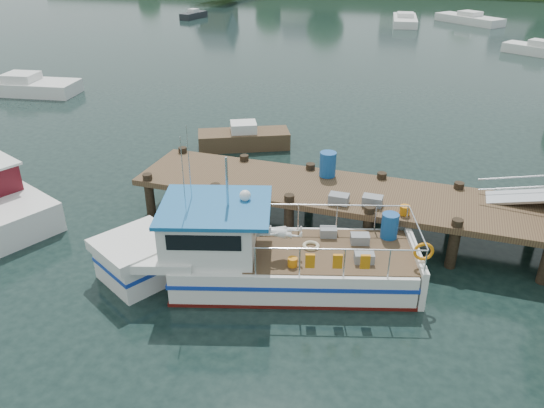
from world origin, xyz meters
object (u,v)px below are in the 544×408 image
(moored_rowboat, at_px, (244,138))
(moored_far, at_px, (469,19))
(lobster_boat, at_px, (253,256))
(dock, at_px, (535,190))
(moored_b, at_px, (539,50))
(moored_d, at_px, (405,20))
(moored_e, at_px, (194,15))
(moored_a, at_px, (23,86))

(moored_rowboat, relative_size, moored_far, 0.59)
(lobster_boat, bearing_deg, dock, 10.52)
(moored_far, bearing_deg, moored_b, -48.15)
(lobster_boat, distance_m, moored_far, 51.70)
(dock, distance_m, moored_far, 47.66)
(moored_rowboat, relative_size, moored_d, 0.60)
(moored_b, height_order, moored_d, moored_d)
(moored_far, distance_m, moored_d, 7.05)
(moored_e, bearing_deg, moored_a, -82.78)
(lobster_boat, relative_size, moored_far, 1.26)
(moored_far, bearing_deg, moored_e, -145.81)
(lobster_boat, xyz_separation_m, moored_d, (-0.70, 48.60, -0.37))
(moored_far, height_order, moored_b, moored_far)
(dock, distance_m, moored_b, 32.51)
(lobster_boat, bearing_deg, moored_e, 101.01)
(moored_d, bearing_deg, moored_rowboat, -72.11)
(dock, relative_size, moored_b, 3.00)
(moored_b, bearing_deg, moored_far, 102.25)
(dock, relative_size, moored_far, 2.27)
(moored_a, height_order, moored_d, moored_a)
(moored_far, relative_size, moored_b, 1.32)
(lobster_boat, bearing_deg, moored_a, 128.56)
(moored_rowboat, height_order, moored_e, moored_rowboat)
(dock, distance_m, moored_a, 29.26)
(moored_e, bearing_deg, moored_d, 8.09)
(moored_a, bearing_deg, moored_b, 46.11)
(moored_far, relative_size, moored_d, 1.01)
(moored_a, bearing_deg, dock, -9.60)
(moored_rowboat, distance_m, moored_e, 40.94)
(moored_a, distance_m, moored_b, 38.17)
(moored_rowboat, height_order, moored_d, moored_rowboat)
(moored_b, height_order, moored_e, moored_b)
(lobster_boat, height_order, moored_rowboat, lobster_boat)
(moored_rowboat, relative_size, moored_e, 1.11)
(moored_b, bearing_deg, moored_e, 158.19)
(moored_rowboat, bearing_deg, lobster_boat, -63.06)
(moored_rowboat, relative_size, moored_a, 0.62)
(moored_a, relative_size, moored_d, 0.97)
(lobster_boat, relative_size, moored_e, 2.39)
(moored_d, distance_m, moored_e, 23.39)
(lobster_boat, distance_m, moored_b, 37.68)
(moored_d, bearing_deg, moored_far, 45.91)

